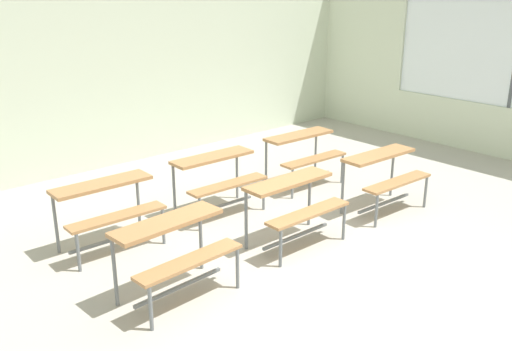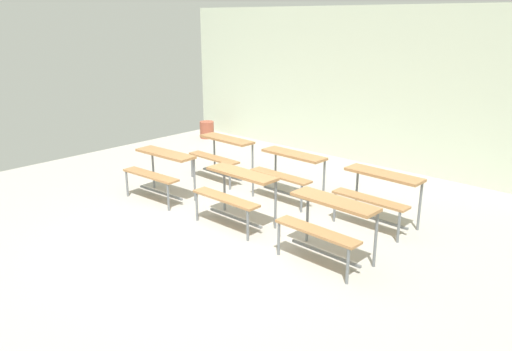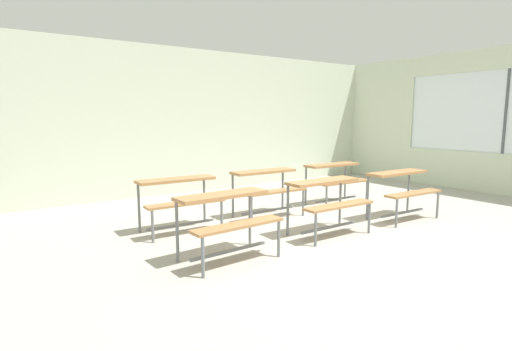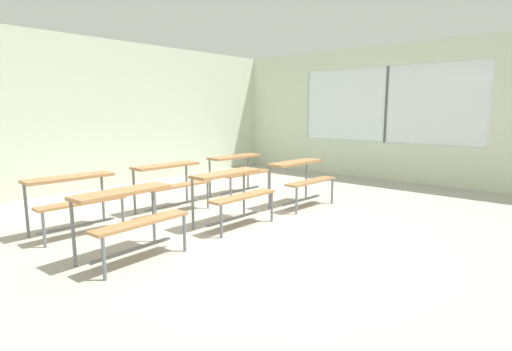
# 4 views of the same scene
# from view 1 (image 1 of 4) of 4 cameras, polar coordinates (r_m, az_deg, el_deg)

# --- Properties ---
(ground) EXTENTS (10.00, 9.00, 0.05)m
(ground) POSITION_cam_1_polar(r_m,az_deg,el_deg) (6.17, 6.93, -8.66)
(ground) COLOR #ADA89E
(wall_back) EXTENTS (10.00, 0.12, 3.00)m
(wall_back) POSITION_cam_1_polar(r_m,az_deg,el_deg) (9.16, -14.45, 10.19)
(wall_back) COLOR beige
(wall_back) RESTS_ON ground
(desk_bench_r0c0) EXTENTS (1.13, 0.65, 0.74)m
(desk_bench_r0c0) POSITION_cam_1_polar(r_m,az_deg,el_deg) (5.28, -8.17, -6.60)
(desk_bench_r0c0) COLOR #A87547
(desk_bench_r0c0) RESTS_ON ground
(desk_bench_r0c1) EXTENTS (1.10, 0.60, 0.74)m
(desk_bench_r0c1) POSITION_cam_1_polar(r_m,az_deg,el_deg) (6.26, 3.96, -2.18)
(desk_bench_r0c1) COLOR #A87547
(desk_bench_r0c1) RESTS_ON ground
(desk_bench_r0c2) EXTENTS (1.12, 0.63, 0.74)m
(desk_bench_r0c2) POSITION_cam_1_polar(r_m,az_deg,el_deg) (7.37, 12.86, 0.68)
(desk_bench_r0c2) COLOR #A87547
(desk_bench_r0c2) RESTS_ON ground
(desk_bench_r1c0) EXTENTS (1.11, 0.62, 0.74)m
(desk_bench_r1c0) POSITION_cam_1_polar(r_m,az_deg,el_deg) (6.37, -14.76, -2.44)
(desk_bench_r1c0) COLOR #A87547
(desk_bench_r1c0) RESTS_ON ground
(desk_bench_r1c1) EXTENTS (1.11, 0.61, 0.74)m
(desk_bench_r1c1) POSITION_cam_1_polar(r_m,az_deg,el_deg) (7.11, -3.86, 0.46)
(desk_bench_r1c1) COLOR #A87547
(desk_bench_r1c1) RESTS_ON ground
(desk_bench_r1c2) EXTENTS (1.12, 0.63, 0.74)m
(desk_bench_r1c2) POSITION_cam_1_polar(r_m,az_deg,el_deg) (8.12, 4.86, 2.83)
(desk_bench_r1c2) COLOR #A87547
(desk_bench_r1c2) RESTS_ON ground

